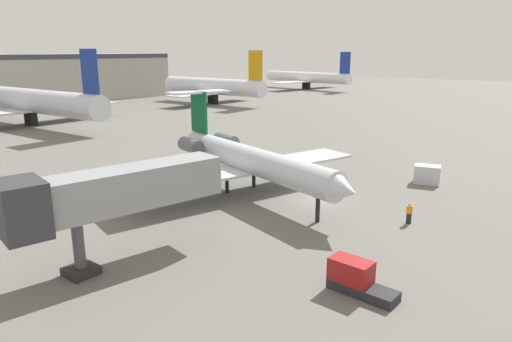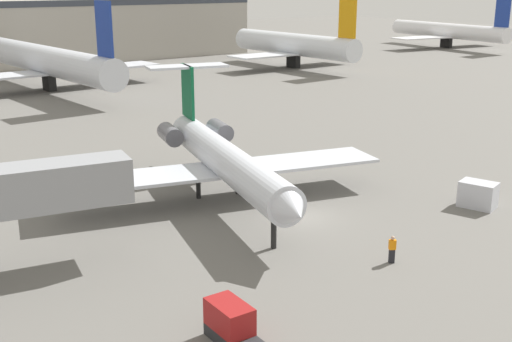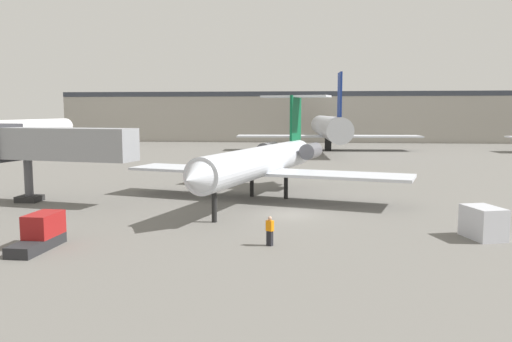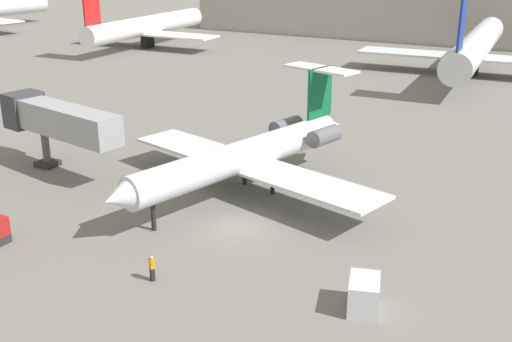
# 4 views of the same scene
# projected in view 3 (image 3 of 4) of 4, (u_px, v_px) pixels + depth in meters

# --- Properties ---
(ground_plane) EXTENTS (400.00, 400.00, 0.10)m
(ground_plane) POSITION_uv_depth(u_px,v_px,m) (291.00, 215.00, 38.30)
(ground_plane) COLOR #66635E
(regional_jet) EXTENTS (25.08, 25.89, 9.18)m
(regional_jet) POSITION_uv_depth(u_px,v_px,m) (264.00, 160.00, 44.48)
(regional_jet) COLOR silver
(regional_jet) RESTS_ON ground_plane
(jet_bridge) EXTENTS (14.19, 5.52, 6.54)m
(jet_bridge) POSITION_uv_depth(u_px,v_px,m) (46.00, 145.00, 42.71)
(jet_bridge) COLOR gray
(jet_bridge) RESTS_ON ground_plane
(ground_crew_marshaller) EXTENTS (0.48, 0.43, 1.69)m
(ground_crew_marshaller) POSITION_uv_depth(u_px,v_px,m) (270.00, 231.00, 29.27)
(ground_crew_marshaller) COLOR black
(ground_crew_marshaller) RESTS_ON ground_plane
(baggage_tug_lead) EXTENTS (1.55, 4.05, 1.90)m
(baggage_tug_lead) POSITION_uv_depth(u_px,v_px,m) (41.00, 233.00, 28.77)
(baggage_tug_lead) COLOR #262628
(baggage_tug_lead) RESTS_ON ground_plane
(cargo_container_uld) EXTENTS (2.35, 2.93, 1.92)m
(cargo_container_uld) POSITION_uv_depth(u_px,v_px,m) (483.00, 223.00, 30.92)
(cargo_container_uld) COLOR silver
(cargo_container_uld) RESTS_ON ground_plane
(terminal_building) EXTENTS (122.89, 19.63, 12.57)m
(terminal_building) POSITION_uv_depth(u_px,v_px,m) (303.00, 117.00, 137.23)
(terminal_building) COLOR #9E998E
(terminal_building) RESTS_ON ground_plane
(parked_airliner_west_mid) EXTENTS (29.16, 34.64, 13.02)m
(parked_airliner_west_mid) POSITION_uv_depth(u_px,v_px,m) (27.00, 129.00, 105.44)
(parked_airliner_west_mid) COLOR white
(parked_airliner_west_mid) RESTS_ON ground_plane
(parked_airliner_centre) EXTENTS (35.92, 42.62, 13.72)m
(parked_airliner_centre) POSITION_uv_depth(u_px,v_px,m) (328.00, 128.00, 101.34)
(parked_airliner_centre) COLOR silver
(parked_airliner_centre) RESTS_ON ground_plane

